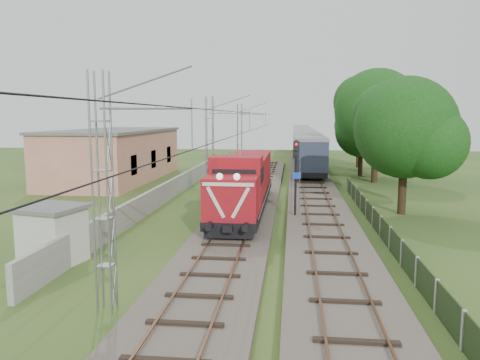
# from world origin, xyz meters

# --- Properties ---
(ground) EXTENTS (140.00, 140.00, 0.00)m
(ground) POSITION_xyz_m (0.00, 0.00, 0.00)
(ground) COLOR #2A4A1B
(ground) RESTS_ON ground
(track_main) EXTENTS (4.20, 70.00, 0.45)m
(track_main) POSITION_xyz_m (0.00, 7.00, 0.18)
(track_main) COLOR #6B6054
(track_main) RESTS_ON ground
(track_side) EXTENTS (4.20, 80.00, 0.45)m
(track_side) POSITION_xyz_m (5.00, 20.00, 0.18)
(track_side) COLOR #6B6054
(track_side) RESTS_ON ground
(catenary) EXTENTS (3.31, 70.00, 8.00)m
(catenary) POSITION_xyz_m (-2.95, 12.00, 4.05)
(catenary) COLOR gray
(catenary) RESTS_ON ground
(boundary_wall) EXTENTS (0.25, 40.00, 1.50)m
(boundary_wall) POSITION_xyz_m (-6.50, 12.00, 0.75)
(boundary_wall) COLOR #9E9E99
(boundary_wall) RESTS_ON ground
(station_building) EXTENTS (8.40, 20.40, 5.22)m
(station_building) POSITION_xyz_m (-15.00, 24.00, 2.63)
(station_building) COLOR tan
(station_building) RESTS_ON ground
(fence) EXTENTS (0.12, 32.00, 1.20)m
(fence) POSITION_xyz_m (8.00, 3.00, 0.60)
(fence) COLOR black
(fence) RESTS_ON ground
(locomotive) EXTENTS (2.89, 16.49, 4.19)m
(locomotive) POSITION_xyz_m (0.00, 8.31, 2.18)
(locomotive) COLOR black
(locomotive) RESTS_ON ground
(coach_rake) EXTENTS (3.28, 73.15, 3.79)m
(coach_rake) POSITION_xyz_m (5.00, 58.89, 2.69)
(coach_rake) COLOR black
(coach_rake) RESTS_ON ground
(signal_post) EXTENTS (0.56, 0.44, 5.08)m
(signal_post) POSITION_xyz_m (3.40, 6.89, 3.49)
(signal_post) COLOR black
(signal_post) RESTS_ON ground
(relay_hut) EXTENTS (3.05, 3.05, 2.62)m
(relay_hut) POSITION_xyz_m (-7.40, -3.28, 1.33)
(relay_hut) COLOR beige
(relay_hut) RESTS_ON ground
(tree_a) EXTENTS (7.10, 6.76, 9.20)m
(tree_a) POSITION_xyz_m (10.65, 9.57, 5.74)
(tree_a) COLOR #3A2717
(tree_a) RESTS_ON ground
(tree_b) EXTENTS (8.66, 8.24, 11.22)m
(tree_b) POSITION_xyz_m (11.45, 25.00, 7.00)
(tree_b) COLOR #3A2717
(tree_b) RESTS_ON ground
(tree_c) EXTENTS (6.05, 5.76, 7.84)m
(tree_c) POSITION_xyz_m (10.75, 30.15, 4.89)
(tree_c) COLOR #3A2717
(tree_c) RESTS_ON ground
(tree_d) EXTENTS (5.97, 5.69, 7.74)m
(tree_d) POSITION_xyz_m (11.73, 38.98, 4.83)
(tree_d) COLOR #3A2717
(tree_d) RESTS_ON ground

